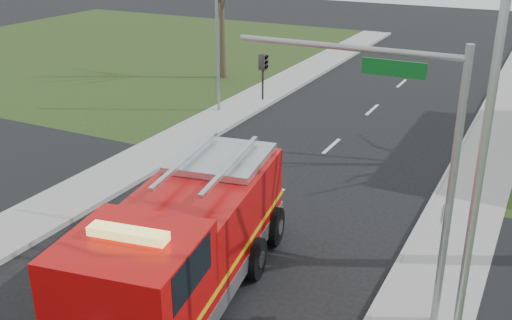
% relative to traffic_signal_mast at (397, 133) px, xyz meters
% --- Properties ---
extents(ground, '(120.00, 120.00, 0.00)m').
position_rel_traffic_signal_mast_xyz_m(ground, '(-5.21, -1.50, -4.71)').
color(ground, black).
rests_on(ground, ground).
extents(sidewalk_left, '(2.40, 80.00, 0.15)m').
position_rel_traffic_signal_mast_xyz_m(sidewalk_left, '(-11.41, -1.50, -4.63)').
color(sidewalk_left, '#9C9C96').
rests_on(sidewalk_left, ground).
extents(traffic_signal_mast, '(5.29, 0.18, 6.80)m').
position_rel_traffic_signal_mast_xyz_m(traffic_signal_mast, '(0.00, 0.00, 0.00)').
color(traffic_signal_mast, gray).
rests_on(traffic_signal_mast, ground).
extents(streetlight_pole, '(1.48, 0.16, 8.40)m').
position_rel_traffic_signal_mast_xyz_m(streetlight_pole, '(1.93, -2.00, -0.16)').
color(streetlight_pole, '#B7BABF').
rests_on(streetlight_pole, ground).
extents(utility_pole_far, '(0.14, 0.14, 7.00)m').
position_rel_traffic_signal_mast_xyz_m(utility_pole_far, '(-12.01, 12.50, -1.21)').
color(utility_pole_far, gray).
rests_on(utility_pole_far, ground).
extents(fire_engine, '(4.28, 8.63, 3.33)m').
position_rel_traffic_signal_mast_xyz_m(fire_engine, '(-4.65, -1.72, -3.20)').
color(fire_engine, '#B60808').
rests_on(fire_engine, ground).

